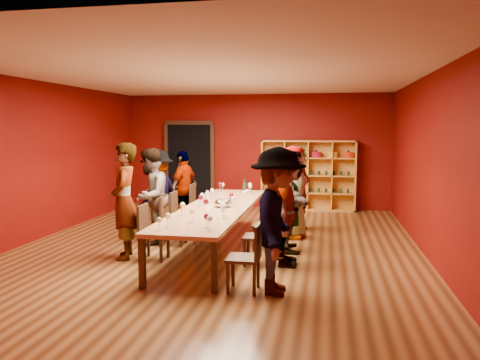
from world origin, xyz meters
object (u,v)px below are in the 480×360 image
Objects in this scene: spittoon_bowl at (222,203)px; person_left_3 at (158,194)px; chair_person_left_1 at (150,229)px; chair_person_left_4 at (197,202)px; person_right_4 at (300,189)px; person_left_1 at (124,201)px; chair_person_left_2 at (170,218)px; tasting_table at (217,210)px; person_right_2 at (289,200)px; chair_person_right_0 at (250,254)px; wine_bottle at (245,188)px; chair_person_right_4 at (279,205)px; person_right_3 at (293,192)px; person_right_1 at (285,214)px; chair_person_right_3 at (276,211)px; shelving_unit at (308,172)px; chair_person_left_3 at (179,212)px; person_left_4 at (184,188)px; person_right_0 at (278,221)px; chair_person_right_1 at (262,233)px; person_left_2 at (150,196)px; chair_person_right_2 at (270,221)px.

person_left_3 is at bearing 153.66° from spittoon_bowl.
spittoon_bowl is at bearing 38.79° from chair_person_left_1.
chair_person_left_4 is 0.52× the size of person_right_4.
chair_person_left_2 is (0.42, 0.98, -0.44)m from person_left_1.
tasting_table is 1.26m from person_right_2.
spittoon_bowl is at bearing 112.04° from chair_person_right_0.
chair_person_left_2 is 2.18m from person_right_2.
chair_person_left_4 is 1.19m from wine_bottle.
person_right_3 is at bearing -65.92° from chair_person_right_4.
person_right_3 is at bearing -3.04° from person_right_1.
chair_person_left_1 is 2.68m from chair_person_right_3.
chair_person_left_4 is (0.42, 2.83, -0.44)m from person_left_1.
tasting_table is 2.65× the size of person_left_3.
shelving_unit reaches higher than chair_person_right_4.
spittoon_bowl is at bearing -9.69° from tasting_table.
chair_person_left_4 is at bearing -134.80° from shelving_unit.
tasting_table is at bearing 42.58° from chair_person_left_1.
tasting_table is 2.20m from chair_person_left_4.
wine_bottle reaches higher than chair_person_left_3.
chair_person_left_2 is at bearing 79.39° from person_right_2.
person_right_3 reaches higher than chair_person_left_3.
person_left_4 is 1.81× the size of chair_person_right_0.
shelving_unit reaches higher than chair_person_left_4.
tasting_table is at bearing -107.92° from shelving_unit.
person_right_2 is (-0.03, 2.13, -0.06)m from person_right_0.
chair_person_right_0 is at bearing -94.40° from shelving_unit.
person_left_3 is at bearing 146.68° from chair_person_right_1.
chair_person_left_4 is 0.47× the size of person_right_0.
person_left_2 reaches higher than chair_person_right_4.
person_right_3 is (2.57, 0.43, 0.04)m from person_left_3.
person_left_2 reaches higher than chair_person_left_3.
person_left_3 is 0.91× the size of person_right_0.
person_right_0 is (2.18, -2.15, 0.44)m from chair_person_left_2.
tasting_table is at bearing 145.46° from person_right_3.
person_left_3 is 2.64m from person_right_2.
chair_person_left_1 is 2.06m from chair_person_right_2.
tasting_table is at bearing -37.55° from chair_person_left_3.
chair_person_right_2 is at bearing 175.09° from person_right_3.
chair_person_right_0 is 0.52× the size of person_right_4.
person_left_3 is 1.91× the size of chair_person_right_3.
person_right_1 is 2.67m from chair_person_right_4.
person_left_1 is at bearing 180.00° from chair_person_left_1.
person_right_0 reaches higher than person_left_2.
person_left_3 is at bearing 67.44° from person_right_2.
person_left_1 is 2.11× the size of chair_person_left_4.
person_left_1 is 1.00× the size of person_right_0.
person_left_3 is 1.30m from person_left_4.
person_left_3 is at bearing 129.84° from chair_person_right_0.
chair_person_right_1 is (2.18, -0.93, -0.38)m from person_left_2.
chair_person_right_0 reaches higher than tasting_table.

